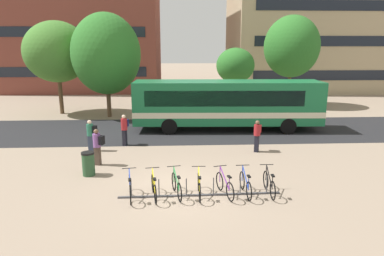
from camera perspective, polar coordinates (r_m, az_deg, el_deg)
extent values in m
plane|color=gray|center=(13.50, -2.30, -10.12)|extent=(200.00, 200.00, 0.00)
cube|color=#232326|center=(22.63, -2.55, -0.36)|extent=(80.00, 7.20, 0.01)
cube|color=#196B3D|center=(22.52, 5.86, 4.31)|extent=(12.09, 3.02, 2.70)
cube|color=beige|center=(22.63, 5.82, 2.68)|extent=(12.11, 3.04, 0.36)
cube|color=black|center=(23.62, 19.28, 6.82)|extent=(1.09, 2.33, 0.40)
cube|color=black|center=(23.90, 20.32, 4.72)|extent=(0.17, 2.19, 1.40)
cube|color=black|center=(23.66, 4.82, 5.76)|extent=(9.83, 0.45, 0.97)
cube|color=black|center=(21.21, 5.44, 4.86)|extent=(9.83, 0.45, 0.97)
cylinder|color=black|center=(24.57, 14.14, 1.53)|extent=(1.01, 0.34, 1.00)
cylinder|color=black|center=(22.40, 15.60, 0.30)|extent=(1.01, 0.34, 1.00)
cylinder|color=black|center=(23.79, -3.47, 1.53)|extent=(1.01, 0.34, 1.00)
cylinder|color=black|center=(21.54, -3.77, 0.27)|extent=(1.01, 0.34, 1.00)
cube|color=#47474C|center=(12.94, 1.31, -11.04)|extent=(6.00, 0.21, 0.06)
cylinder|color=#47474C|center=(12.84, -10.03, -9.90)|extent=(0.04, 0.04, 0.70)
cylinder|color=#47474C|center=(12.77, -5.50, -9.88)|extent=(0.04, 0.04, 0.70)
cylinder|color=#47474C|center=(12.78, -0.95, -9.80)|extent=(0.04, 0.04, 0.70)
cylinder|color=#47474C|center=(12.87, 3.57, -9.66)|extent=(0.04, 0.04, 0.70)
cylinder|color=#47474C|center=(13.03, 7.99, -9.46)|extent=(0.04, 0.04, 0.70)
cylinder|color=#47474C|center=(13.27, 12.27, -9.22)|extent=(0.04, 0.04, 0.70)
torus|color=black|center=(13.29, -10.26, -9.08)|extent=(0.15, 0.70, 0.70)
torus|color=black|center=(12.35, -10.16, -10.87)|extent=(0.15, 0.70, 0.70)
cube|color=#1E3DB2|center=(12.71, -10.27, -8.61)|extent=(0.17, 0.91, 0.58)
cylinder|color=#1E3DB2|center=(12.34, -10.22, -9.56)|extent=(0.03, 0.03, 0.55)
cube|color=black|center=(12.24, -10.27, -8.43)|extent=(0.13, 0.23, 0.05)
cylinder|color=#1E3DB2|center=(13.15, -10.31, -7.85)|extent=(0.04, 0.04, 0.65)
cylinder|color=black|center=(13.04, -10.37, -6.56)|extent=(0.52, 0.10, 0.03)
torus|color=black|center=(13.21, -6.52, -9.08)|extent=(0.15, 0.70, 0.70)
torus|color=black|center=(12.28, -6.08, -10.88)|extent=(0.15, 0.70, 0.70)
cube|color=yellow|center=(12.64, -6.35, -8.60)|extent=(0.17, 0.91, 0.58)
cylinder|color=yellow|center=(12.26, -6.16, -9.56)|extent=(0.03, 0.03, 0.55)
cube|color=black|center=(12.16, -6.19, -8.42)|extent=(0.13, 0.23, 0.05)
cylinder|color=yellow|center=(13.08, -6.54, -7.84)|extent=(0.04, 0.04, 0.65)
cylinder|color=black|center=(12.97, -6.58, -6.55)|extent=(0.52, 0.11, 0.03)
torus|color=black|center=(13.30, -3.03, -8.85)|extent=(0.18, 0.70, 0.70)
torus|color=black|center=(12.38, -2.09, -10.59)|extent=(0.18, 0.70, 0.70)
cube|color=#1E7F38|center=(12.74, -2.61, -8.36)|extent=(0.21, 0.91, 0.58)
cylinder|color=#1E7F38|center=(12.37, -2.20, -9.29)|extent=(0.04, 0.04, 0.55)
cube|color=black|center=(12.27, -2.21, -8.15)|extent=(0.14, 0.24, 0.05)
cylinder|color=#1E7F38|center=(13.17, -3.03, -7.62)|extent=(0.04, 0.04, 0.65)
cylinder|color=black|center=(13.06, -3.04, -6.33)|extent=(0.52, 0.13, 0.03)
torus|color=black|center=(13.27, 1.09, -8.88)|extent=(0.06, 0.70, 0.70)
torus|color=black|center=(12.34, 1.30, -10.68)|extent=(0.06, 0.70, 0.70)
cube|color=yellow|center=(12.70, 1.19, -8.41)|extent=(0.06, 0.92, 0.58)
cylinder|color=yellow|center=(12.32, 1.28, -9.37)|extent=(0.03, 0.03, 0.55)
cube|color=black|center=(12.22, 1.29, -8.23)|extent=(0.11, 0.22, 0.05)
cylinder|color=yellow|center=(13.14, 1.10, -7.65)|extent=(0.03, 0.03, 0.65)
cylinder|color=black|center=(13.03, 1.11, -6.36)|extent=(0.52, 0.04, 0.03)
torus|color=black|center=(13.36, 4.59, -8.78)|extent=(0.21, 0.69, 0.70)
torus|color=black|center=(12.49, 6.33, -10.45)|extent=(0.21, 0.69, 0.70)
cube|color=#702893|center=(12.82, 5.43, -8.26)|extent=(0.26, 0.90, 0.58)
cylinder|color=#702893|center=(12.47, 6.18, -9.16)|extent=(0.04, 0.04, 0.55)
cube|color=black|center=(12.37, 6.21, -8.03)|extent=(0.15, 0.24, 0.05)
cylinder|color=#702893|center=(13.22, 4.65, -7.55)|extent=(0.04, 0.04, 0.65)
cylinder|color=black|center=(13.11, 4.68, -6.27)|extent=(0.51, 0.15, 0.03)
torus|color=black|center=(13.53, 8.28, -8.58)|extent=(0.08, 0.71, 0.70)
torus|color=black|center=(12.62, 9.42, -10.29)|extent=(0.08, 0.71, 0.70)
cube|color=#1E3DB2|center=(12.97, 8.85, -8.09)|extent=(0.08, 0.92, 0.58)
cylinder|color=#1E3DB2|center=(12.61, 9.34, -9.01)|extent=(0.03, 0.03, 0.55)
cube|color=black|center=(12.51, 9.39, -7.89)|extent=(0.11, 0.23, 0.05)
cylinder|color=#1E3DB2|center=(13.40, 8.35, -7.37)|extent=(0.03, 0.03, 0.65)
cylinder|color=black|center=(13.29, 8.39, -6.10)|extent=(0.52, 0.06, 0.03)
torus|color=black|center=(13.75, 12.10, -8.38)|extent=(0.05, 0.70, 0.70)
torus|color=black|center=(12.84, 13.22, -10.05)|extent=(0.05, 0.70, 0.70)
cube|color=black|center=(13.20, 12.69, -7.89)|extent=(0.04, 0.92, 0.58)
cylinder|color=black|center=(12.83, 13.16, -8.79)|extent=(0.03, 0.03, 0.55)
cube|color=black|center=(12.73, 13.23, -7.69)|extent=(0.10, 0.22, 0.05)
cylinder|color=black|center=(13.62, 12.18, -7.18)|extent=(0.03, 0.03, 0.65)
cylinder|color=black|center=(13.52, 12.25, -5.93)|extent=(0.52, 0.03, 0.03)
cube|color=#2D3851|center=(18.88, -16.39, -2.42)|extent=(0.28, 0.22, 0.82)
cylinder|color=#23664C|center=(18.71, -16.53, -0.31)|extent=(0.37, 0.37, 0.61)
sphere|color=beige|center=(18.62, -16.62, 0.94)|extent=(0.22, 0.22, 0.22)
cube|color=black|center=(18.62, -15.78, -0.22)|extent=(0.20, 0.29, 0.40)
cube|color=black|center=(18.25, 10.64, -2.55)|extent=(0.30, 0.32, 0.88)
cylinder|color=maroon|center=(18.06, 10.74, -0.34)|extent=(0.46, 0.46, 0.57)
sphere|color=brown|center=(17.98, 10.80, 0.89)|extent=(0.22, 0.22, 0.22)
cube|color=#B21E23|center=(18.30, 10.93, -0.07)|extent=(0.33, 0.29, 0.40)
cube|color=black|center=(19.45, -11.08, -1.57)|extent=(0.26, 0.30, 0.89)
cylinder|color=maroon|center=(19.27, -11.18, 0.61)|extent=(0.41, 0.41, 0.63)
sphere|color=beige|center=(19.19, -11.24, 1.85)|extent=(0.22, 0.22, 0.22)
cube|color=navy|center=(19.50, -10.89, 0.87)|extent=(0.32, 0.24, 0.40)
cube|color=#47382D|center=(16.56, -15.35, -4.48)|extent=(0.31, 0.27, 0.87)
cylinder|color=#7F4C93|center=(16.36, -15.51, -2.00)|extent=(0.43, 0.43, 0.62)
sphere|color=brown|center=(16.25, -15.60, -0.56)|extent=(0.22, 0.22, 0.22)
cube|color=black|center=(16.22, -14.73, -1.96)|extent=(0.26, 0.32, 0.40)
cylinder|color=#284C2D|center=(15.36, -16.77, -5.83)|extent=(0.52, 0.52, 0.95)
cylinder|color=black|center=(15.21, -16.90, -3.99)|extent=(0.55, 0.55, 0.08)
cylinder|color=brown|center=(27.54, -13.60, 4.11)|extent=(0.32, 0.32, 2.23)
ellipsoid|color=#2D7028|center=(27.21, -14.03, 11.81)|extent=(5.16, 5.16, 6.06)
cylinder|color=brown|center=(32.96, 15.74, 6.17)|extent=(0.32, 0.32, 3.03)
ellipsoid|color=#2D7028|center=(32.73, 16.17, 12.83)|extent=(4.90, 4.90, 5.45)
cylinder|color=brown|center=(30.81, 7.06, 5.56)|extent=(0.32, 0.32, 2.47)
ellipsoid|color=#2D7028|center=(30.57, 7.19, 10.24)|extent=(3.31, 3.31, 3.02)
cylinder|color=brown|center=(29.95, -20.89, 4.99)|extent=(0.32, 0.32, 2.92)
ellipsoid|color=#427A2D|center=(29.69, -21.46, 11.65)|extent=(5.10, 5.10, 4.77)
cube|color=brown|center=(47.74, -17.63, 19.30)|extent=(18.62, 13.46, 21.55)
cube|color=black|center=(41.01, -19.17, 8.76)|extent=(16.39, 0.06, 1.10)
cube|color=black|center=(40.94, -19.65, 14.77)|extent=(16.39, 0.06, 1.10)
cube|color=black|center=(42.56, 24.56, 7.94)|extent=(21.61, 0.06, 1.10)
cube|color=black|center=(42.45, 25.05, 12.90)|extent=(21.61, 0.06, 1.10)
cube|color=black|center=(42.65, 25.56, 17.84)|extent=(21.61, 0.06, 1.10)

